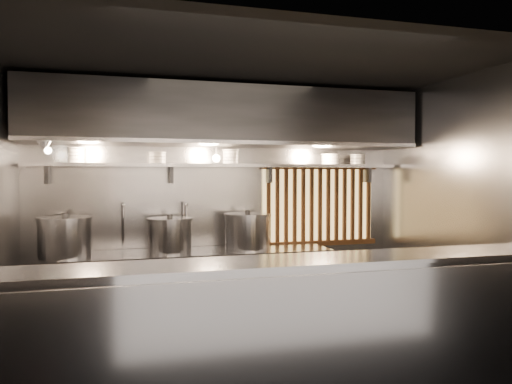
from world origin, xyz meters
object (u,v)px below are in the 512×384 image
pendant_bulb (216,158)px  stock_pot_right (248,231)px  stock_pot_left (65,237)px  heat_lamp (45,145)px  stock_pot_mid (170,235)px

pendant_bulb → stock_pot_right: bearing=-11.1°
stock_pot_right → stock_pot_left: bearing=-179.8°
stock_pot_left → stock_pot_right: (2.01, 0.01, -0.00)m
heat_lamp → stock_pot_mid: size_ratio=0.60×
heat_lamp → stock_pot_right: bearing=7.4°
stock_pot_left → stock_pot_right: bearing=0.2°
pendant_bulb → stock_pot_right: size_ratio=0.30×
heat_lamp → pendant_bulb: size_ratio=1.87×
heat_lamp → stock_pot_left: (0.15, 0.27, -0.95)m
pendant_bulb → stock_pot_left: size_ratio=0.29×
heat_lamp → pendant_bulb: 1.83m
stock_pot_right → pendant_bulb: bearing=168.9°
stock_pot_left → stock_pot_right: size_ratio=1.06×
stock_pot_mid → pendant_bulb: bearing=9.1°
heat_lamp → stock_pot_left: 1.00m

